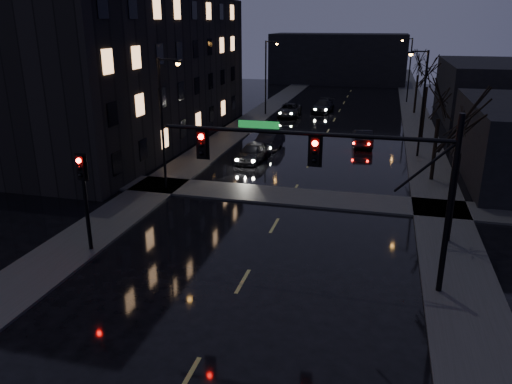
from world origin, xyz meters
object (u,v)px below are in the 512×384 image
Objects in this scene: oncoming_car_b at (269,141)px; lead_car at (363,138)px; oncoming_car_d at (323,106)px; oncoming_car_c at (289,110)px; oncoming_car_a at (253,152)px.

lead_car reaches higher than oncoming_car_b.
lead_car is at bearing -65.48° from oncoming_car_d.
oncoming_car_c is 1.15× the size of lead_car.
oncoming_car_b reaches higher than oncoming_car_c.
oncoming_car_a reaches higher than oncoming_car_c.
lead_car is at bearing 30.05° from oncoming_car_b.
lead_car is at bearing 48.37° from oncoming_car_a.
oncoming_car_a is 10.41m from lead_car.
oncoming_car_a is 0.85× the size of oncoming_car_c.
oncoming_car_c is 4.77m from oncoming_car_d.
oncoming_car_b is at bearing -90.54° from oncoming_car_d.
oncoming_car_c is at bearing 98.49° from oncoming_car_a.
oncoming_car_a is at bearing -90.10° from oncoming_car_d.
lead_car reaches higher than oncoming_car_c.
oncoming_car_c is (-1.13, 15.25, -0.01)m from oncoming_car_b.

